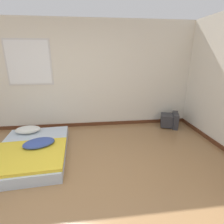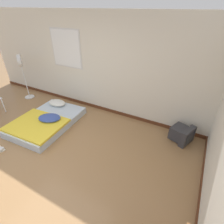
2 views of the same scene
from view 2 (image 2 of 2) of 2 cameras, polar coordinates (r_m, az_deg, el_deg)
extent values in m
plane|color=#997047|center=(3.87, -25.54, -15.98)|extent=(20.00, 20.00, 0.00)
cube|color=silver|center=(4.77, -4.65, 14.91)|extent=(8.31, 0.06, 2.60)
cube|color=#562D19|center=(5.24, -4.30, 1.54)|extent=(8.31, 0.02, 0.09)
cube|color=silver|center=(5.26, -14.75, 19.38)|extent=(1.02, 0.01, 1.04)
cube|color=white|center=(5.25, -14.79, 19.36)|extent=(0.95, 0.01, 0.97)
cube|color=silver|center=(4.83, -20.37, -2.87)|extent=(1.34, 1.87, 0.18)
ellipsoid|color=silver|center=(5.28, -17.50, 2.87)|extent=(0.54, 0.37, 0.14)
cube|color=yellow|center=(4.59, -23.43, -3.81)|extent=(1.32, 1.12, 0.05)
ellipsoid|color=#384C93|center=(4.61, -19.76, -1.79)|extent=(0.66, 0.57, 0.11)
cube|color=#333338|center=(4.30, 20.95, -6.28)|extent=(0.41, 0.45, 0.30)
cube|color=#333338|center=(4.22, 23.40, -7.35)|extent=(0.28, 0.47, 0.38)
cube|color=#283342|center=(4.20, 24.20, -7.64)|extent=(0.14, 0.35, 0.27)
cylinder|color=white|center=(5.86, -31.91, 1.83)|extent=(0.03, 0.03, 0.43)
cylinder|color=silver|center=(6.53, -25.28, 4.50)|extent=(0.30, 0.30, 0.02)
cylinder|color=silver|center=(6.33, -26.38, 8.78)|extent=(0.03, 0.03, 1.04)
cylinder|color=silver|center=(6.14, -27.91, 14.58)|extent=(0.33, 0.31, 0.36)
camera|label=1|loc=(2.36, -67.42, -11.40)|focal=28.00mm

